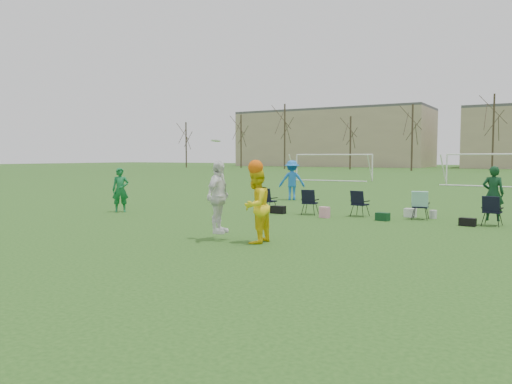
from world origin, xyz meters
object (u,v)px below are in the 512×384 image
Objects in this scene: goal_left at (333,160)px; fielder_green_near at (120,190)px; fielder_blue at (292,180)px; center_contest at (239,201)px; goal_mid at (497,161)px.

fielder_green_near is at bearing -89.81° from goal_left.
fielder_green_near is at bearing 37.10° from fielder_blue.
goal_left is at bearing 107.83° from center_contest.
goal_mid is at bearing -13.13° from goal_left.
center_contest is 0.36× the size of goal_left.
goal_left is (-2.67, 29.39, 1.03)m from fielder_green_near.
center_contest is 31.06m from goal_mid.
fielder_green_near is 9.19m from fielder_blue.
fielder_blue is at bearing 25.57° from fielder_green_near.
center_contest reaches higher than fielder_green_near.
goal_left is 1.00× the size of goal_mid.
goal_mid is (7.89, 18.86, 0.91)m from fielder_blue.
center_contest is at bearing -77.17° from goal_left.
center_contest is at bearing -92.34° from goal_mid.
fielder_blue is 0.75× the size of center_contest.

